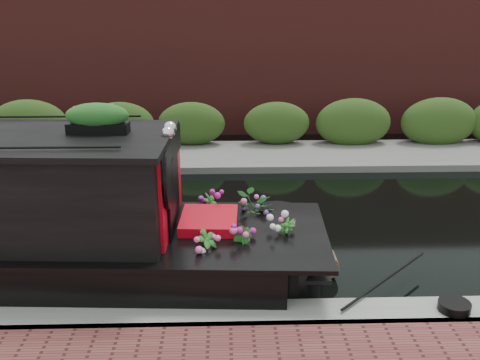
{
  "coord_description": "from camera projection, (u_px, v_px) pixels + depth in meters",
  "views": [
    {
      "loc": [
        0.79,
        -9.32,
        4.25
      ],
      "look_at": [
        1.04,
        -0.6,
        1.13
      ],
      "focal_mm": 40.0,
      "sensor_mm": 36.0,
      "label": 1
    }
  ],
  "objects": [
    {
      "name": "ground",
      "position": [
        185.0,
        226.0,
        10.18
      ],
      "size": [
        80.0,
        80.0,
        0.0
      ],
      "primitive_type": "plane",
      "color": "black",
      "rests_on": "ground"
    },
    {
      "name": "near_bank_coping",
      "position": [
        168.0,
        329.0,
        7.08
      ],
      "size": [
        40.0,
        0.6,
        0.5
      ],
      "primitive_type": "cube",
      "color": "gray",
      "rests_on": "ground"
    },
    {
      "name": "far_bank_path",
      "position": [
        196.0,
        160.0,
        14.14
      ],
      "size": [
        40.0,
        2.4,
        0.34
      ],
      "primitive_type": "cube",
      "color": "slate",
      "rests_on": "ground"
    },
    {
      "name": "far_hedge",
      "position": [
        197.0,
        150.0,
        14.98
      ],
      "size": [
        40.0,
        1.1,
        2.8
      ],
      "primitive_type": "cube",
      "color": "#2A4918",
      "rests_on": "ground"
    },
    {
      "name": "far_brick_wall",
      "position": [
        200.0,
        131.0,
        16.96
      ],
      "size": [
        40.0,
        1.0,
        8.0
      ],
      "primitive_type": "cube",
      "color": "#57201D",
      "rests_on": "ground"
    },
    {
      "name": "rope_fender",
      "position": [
        325.0,
        262.0,
        8.43
      ],
      "size": [
        0.38,
        0.39,
        0.38
      ],
      "primitive_type": "cylinder",
      "rotation": [
        1.57,
        0.0,
        0.0
      ],
      "color": "brown",
      "rests_on": "ground"
    },
    {
      "name": "coiled_mooring_rope",
      "position": [
        454.0,
        306.0,
        7.05
      ],
      "size": [
        0.42,
        0.42,
        0.12
      ],
      "primitive_type": "cylinder",
      "color": "black",
      "rests_on": "near_bank_coping"
    }
  ]
}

